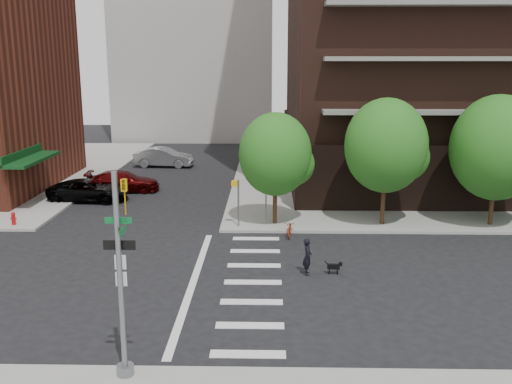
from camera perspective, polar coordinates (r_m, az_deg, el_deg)
The scene contains 15 objects.
ground at distance 24.35m, azimuth -7.47°, elevation -8.90°, with size 120.00×120.00×0.00m, color black.
sidewalk_ne at distance 49.65m, azimuth 21.10°, elevation 1.70°, with size 39.00×33.00×0.15m, color gray.
crosswalk at distance 24.12m, azimuth -2.22°, elevation -9.00°, with size 3.85×13.00×0.01m.
tree_a at distance 31.23m, azimuth 1.94°, elevation 3.78°, with size 4.00×4.00×5.90m.
tree_b at distance 31.80m, azimuth 12.85°, elevation 4.54°, with size 4.50×4.50×6.65m.
tree_c at distance 33.54m, azimuth 22.96°, elevation 4.09°, with size 5.00×5.00×6.80m.
traffic_signal at distance 16.63m, azimuth -13.25°, elevation -9.74°, with size 0.90×0.75×6.00m.
pedestrian_signal at distance 31.11m, azimuth -1.18°, elevation -0.36°, with size 2.18×0.67×2.60m.
fire_hydrant at distance 34.33m, azimuth -23.10°, elevation -2.39°, with size 0.24×0.24×0.73m.
parked_car_black at distance 39.10m, azimuth -16.38°, elevation 0.17°, with size 5.20×2.40×1.44m, color black.
parked_car_maroon at distance 41.33m, azimuth -13.16°, elevation 1.05°, with size 5.07×2.06×1.47m, color #410505.
parked_car_silver at distance 50.44m, azimuth -9.21°, elevation 3.46°, with size 5.12×1.79×1.69m, color #979B9F.
scooter at distance 30.11m, azimuth 3.40°, elevation -3.67°, with size 0.56×1.60×0.84m, color #9C2C0E.
dog_walker at distance 24.76m, azimuth 5.17°, elevation -6.44°, with size 0.39×0.59×1.63m, color black.
dog at distance 25.10m, azimuth 7.84°, elevation -7.39°, with size 0.65×0.22×0.55m.
Camera 1 is at (3.61, -22.33, 9.02)m, focal length 40.00 mm.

